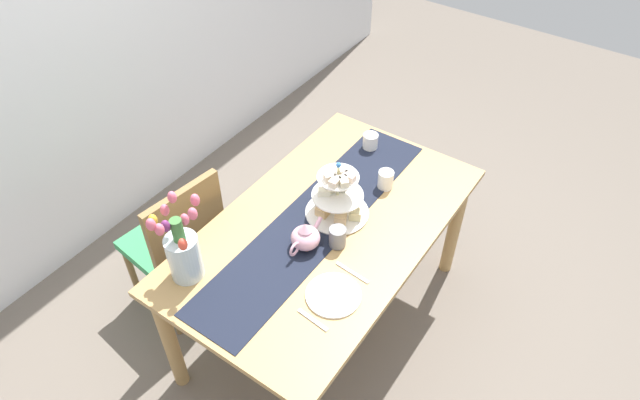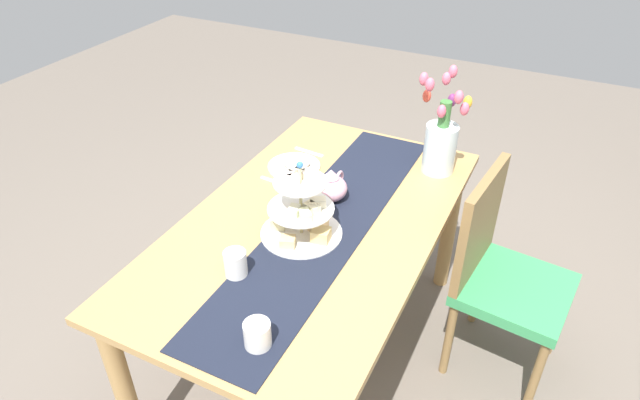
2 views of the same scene
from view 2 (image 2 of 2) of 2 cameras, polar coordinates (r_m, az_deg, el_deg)
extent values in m
plane|color=#6B6056|center=(2.61, -0.61, -15.40)|extent=(8.00, 8.00, 0.00)
cube|color=tan|center=(2.11, -0.73, -2.48)|extent=(1.56, 0.91, 0.03)
cylinder|color=tan|center=(2.99, -1.10, 1.11)|extent=(0.07, 0.07, 0.72)
cylinder|color=tan|center=(2.15, -19.56, -17.95)|extent=(0.07, 0.07, 0.72)
cylinder|color=tan|center=(2.78, 13.16, -2.76)|extent=(0.07, 0.07, 0.72)
cylinder|color=olive|center=(2.42, 21.34, -16.64)|extent=(0.04, 0.04, 0.41)
cylinder|color=olive|center=(2.67, 23.33, -11.26)|extent=(0.04, 0.04, 0.41)
cylinder|color=olive|center=(2.45, 13.13, -13.74)|extent=(0.04, 0.04, 0.41)
cylinder|color=olive|center=(2.70, 15.99, -8.76)|extent=(0.04, 0.04, 0.41)
cube|color=#389356|center=(2.40, 19.47, -8.70)|extent=(0.47, 0.47, 0.05)
cube|color=olive|center=(2.27, 16.14, -2.47)|extent=(0.42, 0.08, 0.45)
cube|color=black|center=(2.08, 0.56, -2.49)|extent=(1.51, 0.32, 0.00)
cylinder|color=beige|center=(1.95, -2.00, -0.21)|extent=(0.01, 0.01, 0.28)
cylinder|color=white|center=(2.03, -1.92, -3.39)|extent=(0.30, 0.30, 0.01)
cylinder|color=white|center=(1.97, -1.99, -0.86)|extent=(0.24, 0.24, 0.01)
cylinder|color=white|center=(1.90, -2.05, 1.85)|extent=(0.19, 0.19, 0.01)
cube|color=#E1C384|center=(1.96, -3.37, -4.32)|extent=(0.06, 0.07, 0.04)
cube|color=#E0BE75|center=(1.98, 0.08, -3.62)|extent=(0.07, 0.07, 0.05)
cube|color=#E7BE7D|center=(2.03, -0.17, -2.48)|extent=(0.06, 0.06, 0.04)
cube|color=beige|center=(2.07, -2.55, -1.56)|extent=(0.07, 0.07, 0.05)
cube|color=beige|center=(2.04, -4.41, -2.33)|extent=(0.07, 0.07, 0.05)
cube|color=silver|center=(1.92, -2.72, -1.18)|extent=(0.06, 0.05, 0.03)
cube|color=beige|center=(1.90, -1.57, -1.60)|extent=(0.07, 0.06, 0.03)
cube|color=beige|center=(1.93, -0.83, -0.83)|extent=(0.05, 0.06, 0.03)
cube|color=#EEE7C8|center=(1.96, -0.22, -0.26)|extent=(0.06, 0.07, 0.03)
cube|color=beige|center=(1.91, -1.09, 2.72)|extent=(0.07, 0.06, 0.03)
cube|color=beige|center=(1.94, -1.80, 3.21)|extent=(0.06, 0.04, 0.03)
cube|color=beige|center=(1.94, -2.91, 3.08)|extent=(0.06, 0.07, 0.03)
cube|color=#F3D6C7|center=(1.91, -3.55, 2.57)|extent=(0.04, 0.06, 0.03)
cube|color=#F4E1C5|center=(1.88, -3.04, 2.03)|extent=(0.07, 0.06, 0.03)
sphere|color=#3370B7|center=(1.87, -2.09, 3.63)|extent=(0.02, 0.02, 0.02)
ellipsoid|color=#E5A8BC|center=(2.19, 1.14, 1.22)|extent=(0.13, 0.13, 0.10)
cone|color=#E5A8BC|center=(2.15, 1.16, 2.73)|extent=(0.06, 0.06, 0.04)
cylinder|color=#E5A8BC|center=(2.11, 0.10, 0.25)|extent=(0.07, 0.02, 0.06)
torus|color=#E5A8BC|center=(2.25, 2.01, 2.22)|extent=(0.07, 0.01, 0.07)
cylinder|color=silver|center=(2.41, 12.25, 5.20)|extent=(0.14, 0.14, 0.21)
cylinder|color=#3D7538|center=(2.34, 12.72, 8.54)|extent=(0.05, 0.05, 0.12)
ellipsoid|color=#E5607A|center=(2.29, 12.43, 8.92)|extent=(0.04, 0.04, 0.06)
ellipsoid|color=#E5607A|center=(2.24, 14.12, 10.24)|extent=(0.04, 0.04, 0.06)
ellipsoid|color=#E5607A|center=(2.28, 14.68, 9.08)|extent=(0.04, 0.04, 0.06)
ellipsoid|color=yellow|center=(2.34, 14.99, 9.70)|extent=(0.04, 0.04, 0.06)
ellipsoid|color=#6B2860|center=(2.35, 13.45, 9.98)|extent=(0.04, 0.04, 0.06)
ellipsoid|color=#E5607A|center=(2.39, 13.56, 12.75)|extent=(0.04, 0.04, 0.06)
ellipsoid|color=#E5607A|center=(2.39, 12.91, 12.09)|extent=(0.04, 0.04, 0.06)
ellipsoid|color=#EF4C38|center=(2.40, 10.96, 10.49)|extent=(0.04, 0.04, 0.06)
ellipsoid|color=#E5607A|center=(2.29, 10.66, 12.16)|extent=(0.04, 0.04, 0.06)
ellipsoid|color=#E5607A|center=(2.23, 11.26, 11.58)|extent=(0.04, 0.04, 0.06)
cylinder|color=white|center=(1.63, -6.47, -13.64)|extent=(0.08, 0.08, 0.08)
cylinder|color=white|center=(2.43, -2.69, 3.50)|extent=(0.23, 0.23, 0.01)
cube|color=silver|center=(2.54, -1.13, 4.97)|extent=(0.03, 0.15, 0.01)
cube|color=silver|center=(2.32, -4.40, 1.80)|extent=(0.03, 0.17, 0.01)
cylinder|color=slate|center=(2.17, -2.49, 0.74)|extent=(0.08, 0.08, 0.09)
cylinder|color=white|center=(1.86, -8.70, -6.52)|extent=(0.08, 0.08, 0.09)
camera|label=1|loc=(3.53, -6.07, 44.26)|focal=31.54mm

